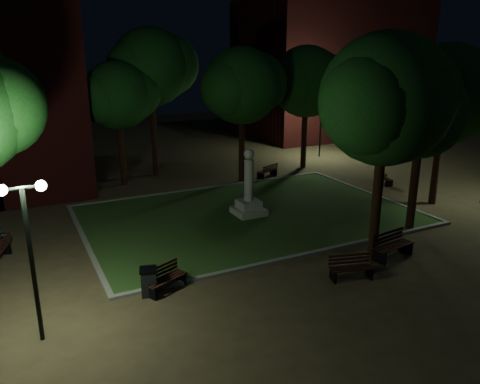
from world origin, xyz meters
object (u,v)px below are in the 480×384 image
object	(u,v)px
bench_near_right	(392,246)
bench_west_near	(164,279)
bench_right_side	(383,178)
trash_bin	(149,282)
bench_far_side	(268,171)
bench_near_left	(351,268)
monument	(249,197)

from	to	relation	value
bench_near_right	bench_west_near	size ratio (longest dim) A/B	1.17
bench_right_side	trash_bin	distance (m)	17.51
bench_near_right	trash_bin	xyz separation A→B (m)	(-9.12, 1.32, 0.01)
trash_bin	bench_far_side	bearing A→B (deg)	45.78
bench_near_right	trash_bin	distance (m)	9.22
bench_right_side	bench_near_right	bearing A→B (deg)	151.41
bench_near_left	bench_right_side	xyz separation A→B (m)	(9.59, 8.73, -0.04)
monument	bench_near_left	size ratio (longest dim) A/B	1.98
monument	trash_bin	bearing A→B (deg)	-140.33
bench_west_near	trash_bin	size ratio (longest dim) A/B	1.72
bench_near_right	bench_far_side	size ratio (longest dim) A/B	1.16
bench_west_near	bench_far_side	xyz separation A→B (m)	(10.26, 11.02, 0.00)
bench_far_side	trash_bin	size ratio (longest dim) A/B	1.73
bench_west_near	trash_bin	distance (m)	0.56
trash_bin	monument	bearing A→B (deg)	39.67
monument	bench_west_near	xyz separation A→B (m)	(-5.88, -5.24, -0.56)
bench_west_near	trash_bin	xyz separation A→B (m)	(-0.54, -0.09, 0.08)
bench_near_left	bench_west_near	bearing A→B (deg)	176.17
bench_west_near	bench_far_side	distance (m)	15.06
bench_far_side	bench_near_left	bearing A→B (deg)	49.39
bench_right_side	trash_bin	bearing A→B (deg)	125.24
bench_near_right	trash_bin	size ratio (longest dim) A/B	2.01
monument	bench_near_right	xyz separation A→B (m)	(2.69, -6.65, -0.49)
bench_far_side	trash_bin	world-z (taller)	trash_bin
bench_near_left	bench_near_right	xyz separation A→B (m)	(2.53, 0.69, 0.07)
bench_far_side	bench_west_near	bearing A→B (deg)	24.25
bench_right_side	trash_bin	world-z (taller)	trash_bin
bench_right_side	monument	bearing A→B (deg)	110.77
monument	bench_west_near	distance (m)	7.90
bench_near_right	bench_west_near	bearing A→B (deg)	162.15
bench_west_near	bench_right_side	distance (m)	16.98
bench_right_side	bench_west_near	bearing A→B (deg)	125.67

